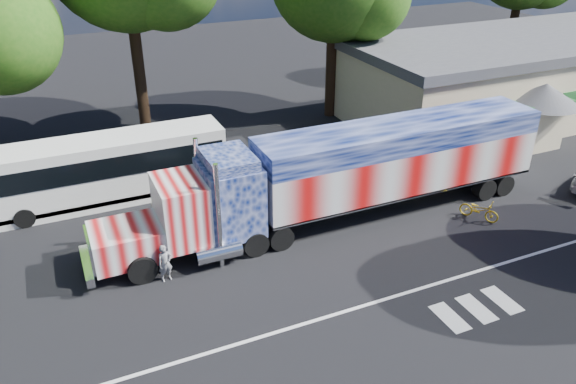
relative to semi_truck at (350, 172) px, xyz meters
name	(u,v)px	position (x,y,z in m)	size (l,w,h in m)	color
ground	(318,265)	(-2.96, -2.87, -2.34)	(100.00, 100.00, 0.00)	black
lane_markings	(407,308)	(-1.25, -6.64, -2.33)	(30.00, 2.67, 0.01)	silver
semi_truck	(350,172)	(0.00, 0.00, 0.00)	(21.30, 3.36, 4.54)	black
coach_bus	(111,168)	(-9.56, 6.31, -0.68)	(10.99, 2.56, 3.20)	silver
hall_building	(512,77)	(16.96, 7.98, 0.28)	(22.40, 12.80, 5.20)	beige
woman	(165,263)	(-8.80, -1.37, -1.56)	(0.57, 0.37, 1.55)	slate
bicycle	(479,210)	(5.47, -2.59, -1.86)	(0.63, 1.81, 0.95)	gold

